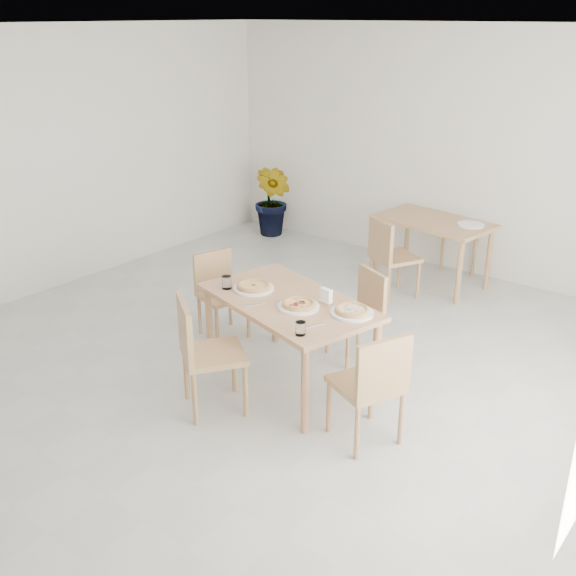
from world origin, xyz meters
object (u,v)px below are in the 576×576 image
Objects in this scene: pizza_mushroom at (352,310)px; chair_back_n at (467,225)px; plate_margherita at (254,288)px; chair_east at (373,381)px; plate_pepperoni at (299,306)px; tumbler_b at (301,328)px; napkin_holder at (326,297)px; pizza_margherita at (254,286)px; pizza_pepperoni at (299,304)px; plate_mushroom at (352,313)px; potted_plant at (273,200)px; plate_empty at (471,225)px; chair_back_s at (389,253)px; tumbler_a at (227,282)px; main_table at (288,309)px; second_table at (433,229)px; chair_north at (362,308)px; chair_west at (219,288)px; chair_south at (202,348)px.

chair_back_n reaches higher than pizza_mushroom.
plate_margherita is at bearing -174.05° from pizza_mushroom.
chair_east reaches higher than plate_pepperoni.
napkin_holder is at bearing 107.69° from tumbler_b.
pizza_margherita is 1.09× the size of pizza_pepperoni.
plate_mushroom and plate_pepperoni have the same top height.
potted_plant is at bearing 143.59° from napkin_holder.
plate_empty is 2.96m from potted_plant.
pizza_margherita is 2.12m from chair_back_s.
napkin_holder is (-0.27, 0.04, 0.05)m from plate_mushroom.
tumbler_a is at bearing -146.33° from plate_margherita.
tumbler_a reaches higher than plate_mushroom.
main_table is 4.74× the size of pizza_mushroom.
chair_back_s is at bearing 87.87° from plate_margherita.
plate_empty is at bearing 98.09° from napkin_holder.
tumbler_a is 2.94m from second_table.
tumbler_b reaches higher than plate_pepperoni.
plate_margherita is (-0.58, -0.79, 0.29)m from chair_north.
pizza_margherita is 2.80m from second_table.
pizza_mushroom is 4.36m from potted_plant.
chair_back_n is (0.22, 1.44, 0.01)m from chair_back_s.
pizza_margherita is (0.74, -0.34, 0.31)m from chair_west.
tumbler_b is at bearing -99.54° from pizza_mushroom.
plate_margherita and plate_mushroom have the same top height.
potted_plant is (-2.94, 0.20, -0.26)m from plate_empty.
chair_east is 4.97m from potted_plant.
tumbler_b reaches higher than plate_margherita.
potted_plant reaches higher than plate_pepperoni.
pizza_mushroom is at bearing 90.00° from plate_mushroom.
pizza_margherita reaches higher than plate_margherita.
pizza_pepperoni is (0.52, -0.06, 0.02)m from plate_margherita.
plate_margherita is 1.18× the size of plate_empty.
chair_east reaches higher than plate_empty.
chair_west is 0.91× the size of chair_east.
chair_back_s is at bearing -107.95° from chair_back_n.
plate_empty is at bearing 87.49° from pizza_pepperoni.
pizza_margherita is at bearing -102.55° from chair_north.
plate_mushroom is at bearing 140.20° from chair_back_s.
pizza_margherita is at bearing -102.95° from plate_empty.
chair_east reaches higher than pizza_mushroom.
chair_south is at bearing -133.96° from plate_mushroom.
pizza_pepperoni is (-0.85, 0.26, 0.27)m from chair_east.
plate_pepperoni is at bearing -92.51° from plate_empty.
napkin_holder is at bearing -81.70° from chair_west.
tumbler_b is (-0.55, -0.11, 0.29)m from chair_east.
tumbler_b is at bearing -99.57° from chair_west.
napkin_holder is (0.65, 0.13, 0.03)m from pizza_margherita.
chair_back_s is at bearing -95.07° from second_table.
chair_back_s is at bearing 114.28° from napkin_holder.
pizza_margherita is at bearing -174.05° from plate_mushroom.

